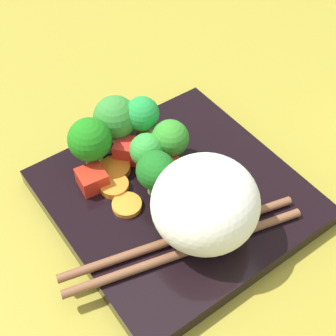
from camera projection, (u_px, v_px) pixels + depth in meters
ground_plane at (176, 207)px, 49.36cm from camera, size 110.00×110.00×2.00cm
square_plate at (176, 196)px, 47.93cm from camera, size 23.28×23.28×1.81cm
rice_mound at (205, 204)px, 41.09cm from camera, size 10.18×10.07×8.14cm
broccoli_floret_0 at (147, 151)px, 47.18cm from camera, size 3.43×3.43×4.53cm
broccoli_floret_1 at (156, 171)px, 44.91cm from camera, size 3.84×3.84×5.14cm
broccoli_floret_2 at (170, 139)px, 47.96cm from camera, size 3.83×3.83×4.95cm
broccoli_floret_3 at (115, 118)px, 49.36cm from camera, size 4.65×4.65×5.73cm
broccoli_floret_4 at (90, 141)px, 46.91cm from camera, size 4.39×4.39×6.01cm
broccoli_floret_5 at (142, 115)px, 49.12cm from camera, size 3.61×3.61×5.80cm
carrot_slice_0 at (114, 186)px, 47.15cm from camera, size 2.95×2.95×0.76cm
carrot_slice_1 at (127, 205)px, 45.73cm from camera, size 3.67×3.67×0.53cm
carrot_slice_2 at (115, 168)px, 48.66cm from camera, size 3.83×3.83×0.78cm
pepper_chunk_0 at (127, 150)px, 49.32cm from camera, size 3.47×3.49×2.28cm
pepper_chunk_1 at (175, 193)px, 46.02cm from camera, size 3.16×3.12×1.60cm
pepper_chunk_2 at (92, 179)px, 46.96cm from camera, size 2.93×2.89×1.96cm
pepper_chunk_3 at (173, 169)px, 47.87cm from camera, size 2.21×2.04×1.93cm
chicken_piece_2 at (153, 145)px, 49.63cm from camera, size 4.13×4.42×2.61cm
chopstick_pair at (184, 244)px, 42.67cm from camera, size 22.63×8.15×0.81cm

